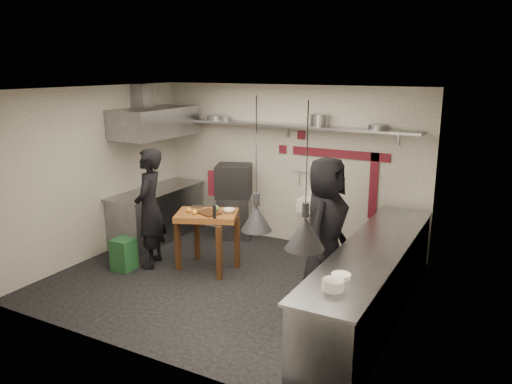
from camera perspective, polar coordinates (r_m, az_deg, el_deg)
The scene contains 47 objects.
floor at distance 7.52m, azimuth -3.31°, elevation -10.20°, with size 5.00×5.00×0.00m, color black.
ceiling at distance 6.86m, azimuth -3.64°, elevation 11.65°, with size 5.00×5.00×0.00m, color beige.
wall_back at distance 8.87m, azimuth 3.69°, elevation 3.09°, with size 5.00×0.04×2.80m, color beige.
wall_front at distance 5.46m, azimuth -15.17°, elevation -4.46°, with size 5.00×0.04×2.80m, color beige.
wall_left at distance 8.61m, azimuth -17.77°, elevation 2.11°, with size 0.04×4.20×2.80m, color beige.
wall_right at distance 6.16m, azimuth 16.75°, elevation -2.44°, with size 0.04×4.20×2.80m, color beige.
red_band_horiz at distance 8.45m, azimuth 9.54°, elevation 4.31°, with size 1.70×0.02×0.14m, color maroon.
red_band_vert at distance 8.38m, azimuth 13.28°, elevation 0.68°, with size 0.14×0.02×1.10m, color maroon.
red_tile_a at distance 8.66m, azimuth 5.20°, elevation 6.48°, with size 0.14×0.02×0.14m, color maroon.
red_tile_b at distance 8.84m, azimuth 3.07°, elevation 4.91°, with size 0.14×0.02×0.14m, color maroon.
back_shelf at distance 8.60m, azimuth 3.26°, elevation 7.60°, with size 4.60×0.34×0.04m, color slate.
shelf_bracket_left at distance 9.69m, azimuth -6.68°, elevation 7.67°, with size 0.04×0.06×0.24m, color slate.
shelf_bracket_mid at distance 8.74m, azimuth 3.67°, elevation 7.05°, with size 0.04×0.06×0.24m, color slate.
shelf_bracket_right at distance 8.14m, azimuth 15.97°, elevation 6.01°, with size 0.04×0.06×0.24m, color slate.
pan_far_left at distance 9.27m, azimuth -4.68°, elevation 8.45°, with size 0.30×0.30×0.09m, color slate.
pan_mid_left at distance 9.15m, azimuth -3.49°, elevation 8.34°, with size 0.23×0.23×0.07m, color slate.
stock_pot at distance 8.34m, azimuth 7.22°, elevation 8.14°, with size 0.29×0.29×0.20m, color slate.
pan_right at distance 8.05m, azimuth 13.73°, elevation 7.21°, with size 0.29×0.29×0.08m, color slate.
oven_stand at distance 9.26m, azimuth -2.47°, elevation -2.79°, with size 0.59×0.54×0.80m, color slate.
combi_oven at distance 9.04m, azimuth -2.55°, elevation 1.31°, with size 0.62×0.58×0.58m, color black.
oven_door at distance 8.84m, azimuth -3.88°, elevation 0.99°, with size 0.51×0.03×0.46m, color maroon.
oven_glass at distance 8.80m, azimuth -3.67°, elevation 0.93°, with size 0.32×0.01×0.34m, color black.
hand_sink at distance 8.64m, azimuth 6.44°, elevation -1.50°, with size 0.46×0.34×0.22m, color white.
sink_tap at distance 8.59m, azimuth 6.47°, elevation -0.34°, with size 0.03×0.03×0.14m, color slate.
sink_drain at distance 8.73m, azimuth 6.26°, elevation -4.34°, with size 0.06×0.06×0.66m, color slate.
utensil_rail at distance 8.64m, azimuth 6.89°, elevation 2.18°, with size 0.02×0.02×0.90m, color slate.
counter_right at distance 6.56m, azimuth 13.12°, elevation -10.04°, with size 0.70×3.80×0.90m, color slate.
counter_right_top at distance 6.38m, azimuth 13.35°, elevation -6.23°, with size 0.76×3.90×0.03m, color slate.
plate_stack at distance 5.10m, azimuth 8.78°, elevation -10.45°, with size 0.22×0.22×0.11m, color white.
small_bowl_right at distance 5.39m, azimuth 9.70°, elevation -9.45°, with size 0.21×0.21×0.05m, color white.
counter_left at distance 9.35m, azimuth -11.24°, elevation -2.57°, with size 0.70×1.90×0.90m, color slate.
counter_left_top at distance 9.23m, azimuth -11.38°, elevation 0.19°, with size 0.76×2.00×0.03m, color slate.
extractor_hood at distance 8.99m, azimuth -11.51°, elevation 7.82°, with size 0.78×1.60×0.50m, color slate.
hood_duct at distance 9.12m, azimuth -12.86°, elevation 10.36°, with size 0.28×0.28×0.50m, color slate.
green_bin at distance 8.11m, azimuth -14.87°, elevation -6.89°, with size 0.31×0.31×0.50m, color #20532A.
prep_table at distance 7.83m, azimuth -5.56°, elevation -5.58°, with size 0.92×0.64×0.92m, color brown, non-canonical shape.
cutting_board at distance 7.64m, azimuth -5.46°, elevation -2.37°, with size 0.36×0.26×0.03m, color #432512.
pepper_mill at distance 7.36m, azimuth -4.77°, elevation -2.28°, with size 0.05×0.05×0.20m, color black.
lemon_a at distance 7.71m, azimuth -7.69°, elevation -2.06°, with size 0.07×0.07×0.07m, color #F5AC26.
lemon_b at distance 7.59m, azimuth -7.02°, elevation -2.31°, with size 0.08×0.08×0.08m, color #F5AC26.
veg_ball at distance 7.74m, azimuth -4.62°, elevation -1.84°, with size 0.10×0.10×0.10m, color olive.
steel_tray at distance 7.97m, azimuth -6.73°, elevation -1.69°, with size 0.16×0.11×0.03m, color slate.
bowl at distance 7.67m, azimuth -3.11°, elevation -2.13°, with size 0.19×0.19×0.06m, color white.
heat_lamp_near at distance 5.44m, azimuth 0.04°, elevation 3.09°, with size 0.35×0.35×1.50m, color black, non-canonical shape.
heat_lamp_far at distance 4.71m, azimuth 5.78°, elevation 1.69°, with size 0.39×0.39×1.43m, color black, non-canonical shape.
chef_left at distance 7.97m, azimuth -12.07°, elevation -1.83°, with size 0.69×0.45×1.89m, color black.
chef_right at distance 6.92m, azimuth 7.94°, elevation -3.91°, with size 0.95×0.62×1.94m, color black.
Camera 1 is at (3.62, -5.82, 3.09)m, focal length 35.00 mm.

